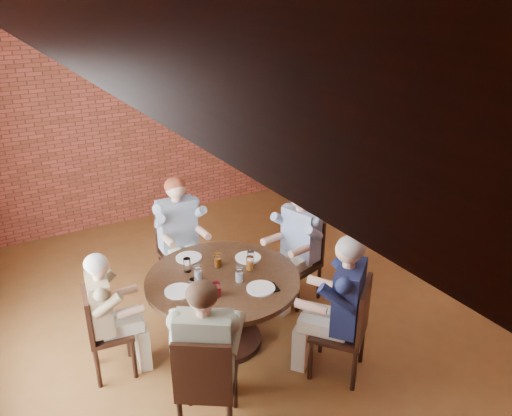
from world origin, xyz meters
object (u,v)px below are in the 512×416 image
diner_a (297,246)px  chair_c (102,330)px  diner_e (340,307)px  chair_a (302,256)px  diner_c (108,316)px  dining_table (224,297)px  diner_b (180,236)px  smartphone (273,287)px  chair_e (349,326)px  diner_d (206,357)px  chair_b (178,246)px  chair_d (206,382)px

diner_a → chair_c: bearing=-101.7°
diner_e → chair_c: bearing=-68.0°
chair_a → diner_c: bearing=-100.9°
dining_table → diner_e: bearing=-51.4°
diner_b → smartphone: size_ratio=9.03×
dining_table → diner_c: diner_c is taller
diner_c → diner_e: bearing=-112.4°
diner_b → chair_c: size_ratio=1.56×
dining_table → chair_e: 1.21m
diner_a → smartphone: (-0.74, -0.68, 0.08)m
diner_d → diner_e: 1.27m
chair_b → chair_d: bearing=-105.6°
dining_table → diner_a: (1.05, 0.28, 0.14)m
dining_table → chair_a: (1.13, 0.31, -0.02)m
chair_c → chair_e: chair_e is taller
chair_e → smartphone: (-0.45, 0.55, 0.23)m
chair_a → chair_c: bearing=-101.3°
chair_a → chair_e: chair_e is taller
diner_d → smartphone: (0.89, 0.46, 0.07)m
diner_b → smartphone: bearing=-78.0°
diner_d → chair_e: 1.35m
dining_table → diner_b: diner_b is taller
diner_a → chair_d: diner_a is taller
diner_c → chair_d: size_ratio=1.28×
diner_e → smartphone: size_ratio=9.14×
chair_b → smartphone: chair_b is taller
chair_b → chair_e: 2.28m
smartphone → diner_b: bearing=109.7°
diner_e → chair_e: bearing=90.0°
smartphone → chair_c: bearing=168.3°
smartphone → chair_a: bearing=49.6°
diner_b → chair_c: 1.52m
diner_b → diner_c: (-1.09, -0.98, -0.07)m
diner_e → smartphone: (-0.39, 0.48, 0.06)m
chair_d → diner_c: bearing=-34.0°
chair_a → diner_c: 2.20m
diner_a → chair_b: (-1.02, 0.93, -0.15)m
diner_d → chair_e: size_ratio=1.41×
smartphone → diner_a: bearing=51.8°
chair_a → diner_d: (-1.71, -1.16, 0.17)m
dining_table → chair_a: bearing=15.1°
diner_c → diner_a: bearing=-78.5°
diner_c → chair_b: bearing=-37.7°
chair_d → smartphone: bearing=-116.4°
dining_table → chair_a: size_ratio=1.55×
chair_b → chair_d: 2.24m
dining_table → diner_a: diner_a is taller
diner_a → chair_b: size_ratio=1.41×
dining_table → chair_d: size_ratio=1.53×
chair_a → chair_b: chair_b is taller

